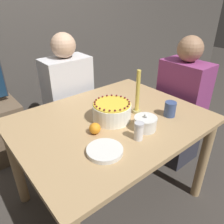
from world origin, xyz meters
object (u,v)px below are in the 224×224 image
object	(u,v)px
cake	(112,111)
person_man_blue_shirt	(70,108)
sugar_bowl	(145,123)
sugar_shaker	(139,131)
candle	(137,96)
person_woman_floral	(179,111)

from	to	relation	value
cake	person_man_blue_shirt	xyz separation A→B (m)	(0.06, 0.69, -0.27)
sugar_bowl	sugar_shaker	xyz separation A→B (m)	(-0.10, -0.05, 0.01)
sugar_shaker	candle	world-z (taller)	candle
sugar_shaker	sugar_bowl	bearing A→B (deg)	24.34
person_man_blue_shirt	sugar_shaker	bearing A→B (deg)	84.95
cake	person_man_blue_shirt	distance (m)	0.74
person_woman_floral	person_man_blue_shirt	bearing A→B (deg)	47.94
person_man_blue_shirt	cake	bearing A→B (deg)	85.06
candle	sugar_bowl	bearing A→B (deg)	-121.40
sugar_shaker	person_man_blue_shirt	world-z (taller)	person_man_blue_shirt
person_woman_floral	sugar_shaker	bearing A→B (deg)	108.28
candle	cake	bearing A→B (deg)	169.70
cake	candle	bearing A→B (deg)	-10.30
sugar_bowl	person_man_blue_shirt	bearing A→B (deg)	91.33
cake	sugar_bowl	xyz separation A→B (m)	(0.08, -0.22, -0.02)
person_woman_floral	candle	bearing A→B (deg)	94.33
sugar_shaker	person_woman_floral	xyz separation A→B (m)	(0.83, 0.27, -0.28)
sugar_bowl	candle	bearing A→B (deg)	58.60
cake	candle	size ratio (longest dim) A/B	0.82
sugar_shaker	candle	distance (m)	0.32
person_man_blue_shirt	person_woman_floral	world-z (taller)	person_man_blue_shirt
cake	person_woman_floral	distance (m)	0.85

